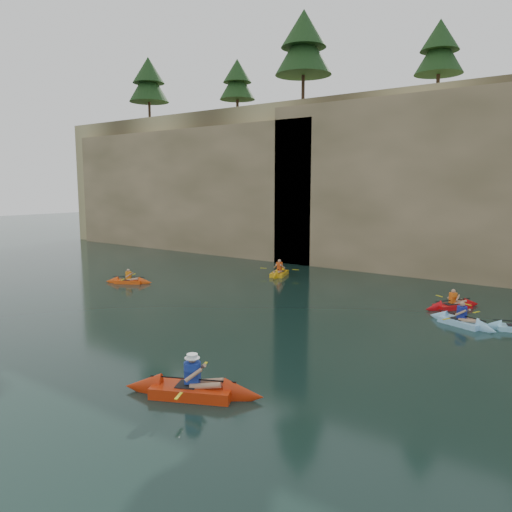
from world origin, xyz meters
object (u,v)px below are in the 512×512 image
Objects in this scene: kayaker_ltblue_near at (461,322)px; kayaker_red_far at (453,305)px; main_kayaker at (193,389)px; kayaker_orange at (129,281)px.

kayaker_red_far is (-1.07, 2.65, -0.01)m from kayaker_ltblue_near.
kayaker_ltblue_near is at bearing 45.29° from main_kayaker.
main_kayaker is at bearing -62.32° from kayaker_orange.
kayaker_ltblue_near is 1.06× the size of kayaker_red_far.
kayaker_orange is 0.87× the size of kayaker_ltblue_near.
main_kayaker is 14.43m from kayaker_red_far.
kayaker_orange is 17.44m from kayaker_red_far.
kayaker_ltblue_near is (3.95, 11.49, -0.04)m from main_kayaker.
main_kayaker is at bearing -88.35° from kayaker_ltblue_near.
kayaker_red_far is at bearing 132.66° from kayaker_ltblue_near.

